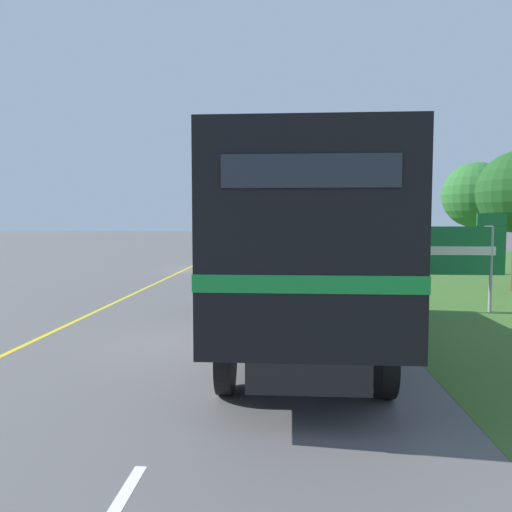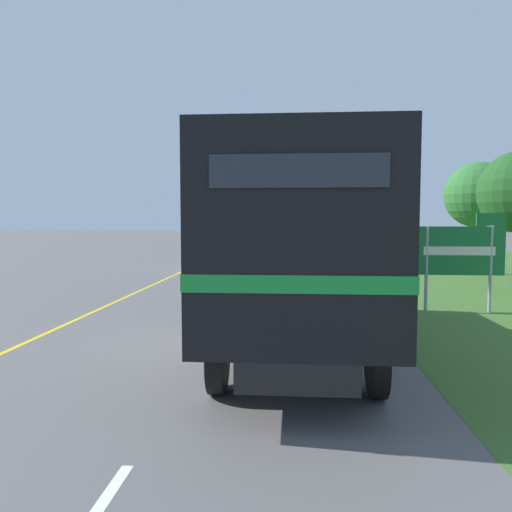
% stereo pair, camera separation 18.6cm
% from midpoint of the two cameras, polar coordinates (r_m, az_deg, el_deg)
% --- Properties ---
extents(ground_plane, '(200.00, 200.00, 0.00)m').
position_cam_midpoint_polar(ground_plane, '(10.07, -4.58, -9.90)').
color(ground_plane, '#5B5959').
extents(edge_line_yellow, '(0.12, 45.04, 0.01)m').
position_cam_midpoint_polar(edge_line_yellow, '(18.45, -12.13, -3.57)').
color(edge_line_yellow, yellow).
rests_on(edge_line_yellow, ground).
extents(centre_dash_near, '(0.12, 2.60, 0.01)m').
position_cam_midpoint_polar(centre_dash_near, '(10.38, -4.29, -9.45)').
color(centre_dash_near, white).
rests_on(centre_dash_near, ground).
extents(centre_dash_mid_a, '(0.12, 2.60, 0.01)m').
position_cam_midpoint_polar(centre_dash_mid_a, '(16.83, -0.87, -4.21)').
color(centre_dash_mid_a, white).
rests_on(centre_dash_mid_a, ground).
extents(centre_dash_mid_b, '(0.12, 2.60, 0.01)m').
position_cam_midpoint_polar(centre_dash_mid_b, '(23.36, 0.64, -1.88)').
color(centre_dash_mid_b, white).
rests_on(centre_dash_mid_b, ground).
extents(centre_dash_far, '(0.12, 2.60, 0.01)m').
position_cam_midpoint_polar(centre_dash_far, '(29.92, 1.48, -0.57)').
color(centre_dash_far, white).
rests_on(centre_dash_far, ground).
extents(centre_dash_farthest, '(0.12, 2.60, 0.01)m').
position_cam_midpoint_polar(centre_dash_farthest, '(36.49, 2.02, 0.27)').
color(centre_dash_farthest, white).
rests_on(centre_dash_farthest, ground).
extents(horse_trailer_truck, '(2.57, 8.59, 3.57)m').
position_cam_midpoint_polar(horse_trailer_truck, '(9.37, 5.22, 1.41)').
color(horse_trailer_truck, black).
rests_on(horse_trailer_truck, ground).
extents(lead_car_white, '(1.80, 4.51, 1.85)m').
position_cam_midpoint_polar(lead_car_white, '(24.99, -3.74, 0.66)').
color(lead_car_white, black).
rests_on(lead_car_white, ground).
extents(highway_sign, '(2.36, 0.09, 2.61)m').
position_cam_midpoint_polar(highway_sign, '(14.26, 22.70, 0.44)').
color(highway_sign, '#9E9EA3').
rests_on(highway_sign, ground).
extents(roadside_tree_mid, '(2.93, 2.93, 5.04)m').
position_cam_midpoint_polar(roadside_tree_mid, '(24.64, 24.22, 6.36)').
color(roadside_tree_mid, brown).
rests_on(roadside_tree_mid, ground).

